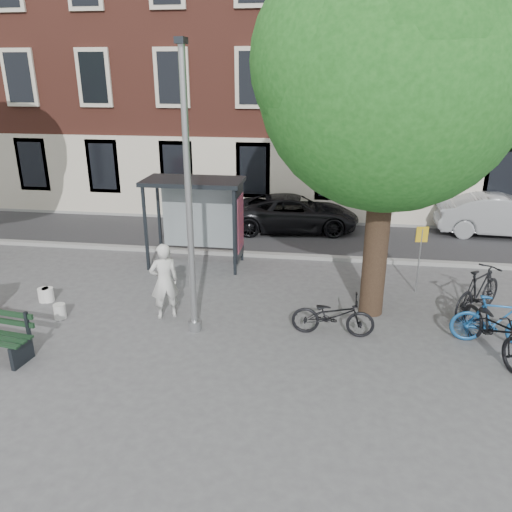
{
  "coord_description": "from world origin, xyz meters",
  "views": [
    {
      "loc": [
        2.8,
        -9.72,
        5.5
      ],
      "look_at": [
        1.22,
        1.26,
        1.4
      ],
      "focal_mm": 35.0,
      "sensor_mm": 36.0,
      "label": 1
    }
  ],
  "objects_px": {
    "lamppost": "(189,211)",
    "bus_shelter": "(208,203)",
    "bike_d": "(478,291)",
    "notice_sign": "(421,246)",
    "bike_b": "(496,321)",
    "bike_a": "(333,315)",
    "car_dark": "(294,213)",
    "bike_c": "(494,328)",
    "painter": "(164,281)",
    "car_silver": "(502,215)"
  },
  "relations": [
    {
      "from": "bike_a",
      "to": "bike_b",
      "type": "distance_m",
      "value": 3.43
    },
    {
      "from": "bus_shelter",
      "to": "bike_c",
      "type": "distance_m",
      "value": 8.22
    },
    {
      "from": "lamppost",
      "to": "bus_shelter",
      "type": "bearing_deg",
      "value": 98.43
    },
    {
      "from": "car_dark",
      "to": "notice_sign",
      "type": "bearing_deg",
      "value": -151.59
    },
    {
      "from": "car_dark",
      "to": "car_silver",
      "type": "height_order",
      "value": "car_silver"
    },
    {
      "from": "painter",
      "to": "bike_d",
      "type": "relative_size",
      "value": 0.92
    },
    {
      "from": "bike_a",
      "to": "lamppost",
      "type": "bearing_deg",
      "value": 95.9
    },
    {
      "from": "bus_shelter",
      "to": "bike_a",
      "type": "relative_size",
      "value": 1.57
    },
    {
      "from": "painter",
      "to": "car_dark",
      "type": "height_order",
      "value": "painter"
    },
    {
      "from": "bike_b",
      "to": "car_silver",
      "type": "xyz_separation_m",
      "value": [
        2.5,
        8.05,
        0.19
      ]
    },
    {
      "from": "bike_c",
      "to": "car_dark",
      "type": "height_order",
      "value": "car_dark"
    },
    {
      "from": "notice_sign",
      "to": "car_dark",
      "type": "bearing_deg",
      "value": 114.79
    },
    {
      "from": "bus_shelter",
      "to": "car_dark",
      "type": "height_order",
      "value": "bus_shelter"
    },
    {
      "from": "bus_shelter",
      "to": "car_dark",
      "type": "bearing_deg",
      "value": 59.65
    },
    {
      "from": "bike_a",
      "to": "car_dark",
      "type": "height_order",
      "value": "car_dark"
    },
    {
      "from": "bus_shelter",
      "to": "bike_d",
      "type": "bearing_deg",
      "value": -18.26
    },
    {
      "from": "bus_shelter",
      "to": "car_dark",
      "type": "relative_size",
      "value": 0.61
    },
    {
      "from": "painter",
      "to": "car_dark",
      "type": "bearing_deg",
      "value": -137.33
    },
    {
      "from": "bike_a",
      "to": "bike_d",
      "type": "height_order",
      "value": "bike_d"
    },
    {
      "from": "bike_d",
      "to": "car_dark",
      "type": "distance_m",
      "value": 7.89
    },
    {
      "from": "bike_d",
      "to": "notice_sign",
      "type": "distance_m",
      "value": 1.81
    },
    {
      "from": "lamppost",
      "to": "painter",
      "type": "bearing_deg",
      "value": 146.32
    },
    {
      "from": "bus_shelter",
      "to": "painter",
      "type": "height_order",
      "value": "bus_shelter"
    },
    {
      "from": "lamppost",
      "to": "bike_b",
      "type": "bearing_deg",
      "value": 3.02
    },
    {
      "from": "car_silver",
      "to": "bike_d",
      "type": "bearing_deg",
      "value": 161.63
    },
    {
      "from": "lamppost",
      "to": "painter",
      "type": "xyz_separation_m",
      "value": [
        -0.84,
        0.56,
        -1.86
      ]
    },
    {
      "from": "bike_b",
      "to": "notice_sign",
      "type": "height_order",
      "value": "notice_sign"
    },
    {
      "from": "bike_d",
      "to": "bus_shelter",
      "type": "bearing_deg",
      "value": 23.96
    },
    {
      "from": "bike_d",
      "to": "bike_c",
      "type": "bearing_deg",
      "value": 127.29
    },
    {
      "from": "bike_c",
      "to": "car_dark",
      "type": "relative_size",
      "value": 0.47
    },
    {
      "from": "car_dark",
      "to": "car_silver",
      "type": "bearing_deg",
      "value": -93.76
    },
    {
      "from": "painter",
      "to": "car_silver",
      "type": "distance_m",
      "value": 12.58
    },
    {
      "from": "lamppost",
      "to": "car_dark",
      "type": "distance_m",
      "value": 8.44
    },
    {
      "from": "lamppost",
      "to": "bike_b",
      "type": "relative_size",
      "value": 3.33
    },
    {
      "from": "lamppost",
      "to": "painter",
      "type": "relative_size",
      "value": 3.32
    },
    {
      "from": "car_dark",
      "to": "notice_sign",
      "type": "relative_size",
      "value": 2.58
    },
    {
      "from": "bike_d",
      "to": "notice_sign",
      "type": "height_order",
      "value": "notice_sign"
    },
    {
      "from": "bus_shelter",
      "to": "bike_c",
      "type": "relative_size",
      "value": 1.3
    },
    {
      "from": "bus_shelter",
      "to": "notice_sign",
      "type": "bearing_deg",
      "value": -11.52
    },
    {
      "from": "notice_sign",
      "to": "bike_c",
      "type": "bearing_deg",
      "value": -80.81
    },
    {
      "from": "lamppost",
      "to": "notice_sign",
      "type": "bearing_deg",
      "value": 28.86
    },
    {
      "from": "bike_a",
      "to": "bike_c",
      "type": "xyz_separation_m",
      "value": [
        3.27,
        -0.32,
        0.1
      ]
    },
    {
      "from": "bike_d",
      "to": "car_silver",
      "type": "bearing_deg",
      "value": -68.38
    },
    {
      "from": "car_silver",
      "to": "bus_shelter",
      "type": "bearing_deg",
      "value": 116.31
    },
    {
      "from": "bike_c",
      "to": "bike_d",
      "type": "xyz_separation_m",
      "value": [
        0.16,
        1.83,
        0.02
      ]
    },
    {
      "from": "bike_d",
      "to": "notice_sign",
      "type": "bearing_deg",
      "value": -0.88
    },
    {
      "from": "notice_sign",
      "to": "lamppost",
      "type": "bearing_deg",
      "value": -161.66
    },
    {
      "from": "bike_a",
      "to": "notice_sign",
      "type": "distance_m",
      "value": 3.54
    },
    {
      "from": "bike_a",
      "to": "bike_c",
      "type": "distance_m",
      "value": 3.28
    },
    {
      "from": "bike_c",
      "to": "bike_b",
      "type": "bearing_deg",
      "value": 51.43
    }
  ]
}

